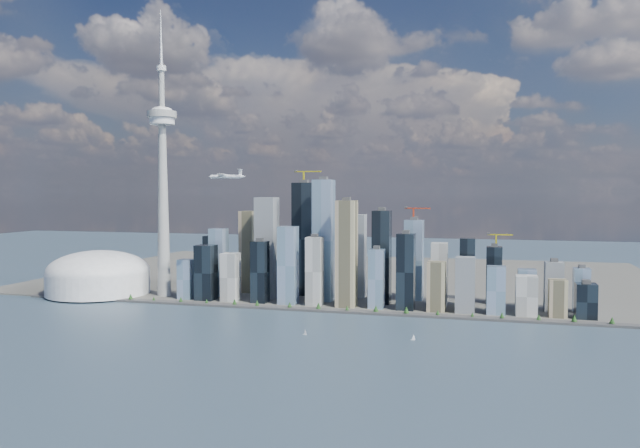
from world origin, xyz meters
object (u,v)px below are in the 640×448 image
(dome_stadium, at_px, (98,275))
(airplane, at_px, (227,176))
(sailboat_east, at_px, (413,338))
(needle_tower, at_px, (163,176))
(sailboat_west, at_px, (305,333))

(dome_stadium, xyz_separation_m, airplane, (312.72, -79.29, 193.89))
(dome_stadium, xyz_separation_m, sailboat_east, (651.61, -217.22, -36.53))
(needle_tower, distance_m, sailboat_west, 487.60)
(sailboat_west, relative_size, sailboat_east, 1.02)
(airplane, height_order, sailboat_east, airplane)
(needle_tower, height_order, dome_stadium, needle_tower)
(airplane, bearing_deg, sailboat_west, -45.19)
(sailboat_east, bearing_deg, airplane, 148.55)
(sailboat_east, bearing_deg, sailboat_west, 174.14)
(dome_stadium, distance_m, airplane, 376.40)
(dome_stadium, height_order, sailboat_east, dome_stadium)
(airplane, distance_m, sailboat_west, 329.81)
(dome_stadium, height_order, sailboat_west, dome_stadium)
(sailboat_west, bearing_deg, sailboat_east, 18.74)
(sailboat_east, bearing_deg, dome_stadium, 152.26)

